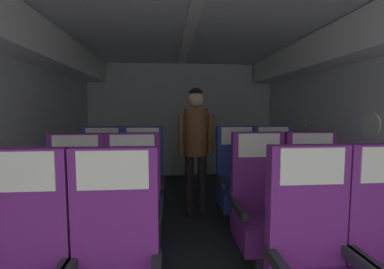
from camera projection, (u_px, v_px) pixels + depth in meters
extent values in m
cube|color=#23282D|center=(194.00, 244.00, 2.68)|extent=(3.80, 5.99, 0.02)
cube|color=silver|center=(374.00, 130.00, 2.74)|extent=(0.08, 5.59, 2.20)
cube|color=silver|center=(195.00, 9.00, 2.48)|extent=(3.68, 5.59, 0.06)
cube|color=silver|center=(181.00, 120.00, 5.38)|extent=(3.68, 0.06, 2.20)
cube|color=white|center=(13.00, 30.00, 2.37)|extent=(0.37, 5.37, 0.36)
cube|color=white|center=(358.00, 38.00, 2.64)|extent=(0.37, 5.37, 0.36)
cube|color=white|center=(195.00, 14.00, 2.49)|extent=(0.12, 5.03, 0.02)
cylinder|color=white|center=(370.00, 125.00, 2.73)|extent=(0.01, 0.26, 0.26)
cylinder|color=white|center=(302.00, 120.00, 4.12)|extent=(0.01, 0.26, 0.26)
cube|color=#6B237A|center=(25.00, 214.00, 1.41)|extent=(0.45, 0.09, 0.68)
cube|color=silver|center=(17.00, 172.00, 1.35)|extent=(0.36, 0.01, 0.20)
cube|color=#6B237A|center=(116.00, 211.00, 1.45)|extent=(0.45, 0.09, 0.68)
cube|color=silver|center=(113.00, 170.00, 1.38)|extent=(0.36, 0.01, 0.20)
cube|color=#6B237A|center=(382.00, 203.00, 1.59)|extent=(0.45, 0.09, 0.68)
cube|color=#28282D|center=(370.00, 266.00, 1.39)|extent=(0.05, 0.41, 0.06)
cube|color=#6B237A|center=(306.00, 205.00, 1.54)|extent=(0.45, 0.09, 0.68)
cube|color=#28282D|center=(365.00, 266.00, 1.39)|extent=(0.05, 0.41, 0.06)
cube|color=silver|center=(313.00, 166.00, 1.47)|extent=(0.36, 0.01, 0.20)
cube|color=#38383D|center=(73.00, 264.00, 2.13)|extent=(0.16, 0.18, 0.21)
cube|color=#6B237A|center=(72.00, 238.00, 2.11)|extent=(0.45, 0.49, 0.21)
cube|color=#6B237A|center=(78.00, 175.00, 2.27)|extent=(0.45, 0.09, 0.68)
cube|color=#28282D|center=(100.00, 213.00, 2.11)|extent=(0.05, 0.41, 0.06)
cube|color=#28282D|center=(42.00, 214.00, 2.07)|extent=(0.05, 0.41, 0.06)
cube|color=silver|center=(75.00, 148.00, 2.20)|extent=(0.36, 0.01, 0.20)
cube|color=#38383D|center=(132.00, 261.00, 2.17)|extent=(0.16, 0.18, 0.21)
cube|color=#6B237A|center=(131.00, 236.00, 2.15)|extent=(0.45, 0.49, 0.21)
cube|color=#6B237A|center=(134.00, 174.00, 2.31)|extent=(0.45, 0.09, 0.68)
cube|color=#28282D|center=(159.00, 211.00, 2.15)|extent=(0.05, 0.41, 0.06)
cube|color=#28282D|center=(103.00, 212.00, 2.11)|extent=(0.05, 0.41, 0.06)
cube|color=silver|center=(132.00, 147.00, 2.24)|extent=(0.36, 0.01, 0.20)
cube|color=#38383D|center=(318.00, 253.00, 2.29)|extent=(0.16, 0.18, 0.21)
cube|color=#6B237A|center=(319.00, 229.00, 2.27)|extent=(0.45, 0.49, 0.21)
cube|color=#6B237A|center=(309.00, 170.00, 2.43)|extent=(0.45, 0.09, 0.68)
cube|color=#28282D|center=(345.00, 205.00, 2.27)|extent=(0.05, 0.41, 0.06)
cube|color=#28282D|center=(295.00, 207.00, 2.23)|extent=(0.05, 0.41, 0.06)
cube|color=silver|center=(313.00, 145.00, 2.36)|extent=(0.36, 0.01, 0.20)
cube|color=#38383D|center=(263.00, 255.00, 2.27)|extent=(0.16, 0.18, 0.21)
cube|color=#6B237A|center=(263.00, 230.00, 2.25)|extent=(0.45, 0.49, 0.21)
cube|color=#6B237A|center=(257.00, 171.00, 2.41)|extent=(0.45, 0.09, 0.68)
cube|color=#28282D|center=(289.00, 206.00, 2.25)|extent=(0.05, 0.41, 0.06)
cube|color=#28282D|center=(238.00, 208.00, 2.21)|extent=(0.05, 0.41, 0.06)
cube|color=silver|center=(259.00, 145.00, 2.34)|extent=(0.36, 0.01, 0.20)
cube|color=#38383D|center=(101.00, 220.00, 2.98)|extent=(0.16, 0.18, 0.21)
cube|color=navy|center=(100.00, 201.00, 2.96)|extent=(0.45, 0.49, 0.21)
cube|color=navy|center=(104.00, 157.00, 3.12)|extent=(0.45, 0.09, 0.68)
cube|color=#28282D|center=(120.00, 183.00, 2.97)|extent=(0.05, 0.41, 0.06)
cube|color=#28282D|center=(79.00, 184.00, 2.93)|extent=(0.05, 0.41, 0.06)
cube|color=silver|center=(102.00, 137.00, 3.05)|extent=(0.36, 0.01, 0.20)
cube|color=#38383D|center=(143.00, 219.00, 3.01)|extent=(0.16, 0.18, 0.21)
cube|color=navy|center=(143.00, 200.00, 2.99)|extent=(0.45, 0.49, 0.21)
cube|color=navy|center=(144.00, 156.00, 3.15)|extent=(0.45, 0.09, 0.68)
cube|color=#28282D|center=(162.00, 182.00, 2.99)|extent=(0.05, 0.41, 0.06)
cube|color=#28282D|center=(122.00, 183.00, 2.95)|extent=(0.05, 0.41, 0.06)
cube|color=silver|center=(143.00, 137.00, 3.08)|extent=(0.36, 0.01, 0.20)
cube|color=#38383D|center=(276.00, 215.00, 3.13)|extent=(0.16, 0.18, 0.21)
cube|color=navy|center=(277.00, 197.00, 3.11)|extent=(0.45, 0.49, 0.21)
cube|color=navy|center=(271.00, 155.00, 3.27)|extent=(0.45, 0.09, 0.68)
cube|color=#28282D|center=(296.00, 179.00, 3.11)|extent=(0.05, 0.41, 0.06)
cube|color=#28282D|center=(259.00, 180.00, 3.07)|extent=(0.05, 0.41, 0.06)
cube|color=silver|center=(273.00, 136.00, 3.20)|extent=(0.36, 0.01, 0.20)
cube|color=#38383D|center=(239.00, 215.00, 3.11)|extent=(0.16, 0.18, 0.21)
cube|color=navy|center=(239.00, 197.00, 3.09)|extent=(0.45, 0.49, 0.21)
cube|color=navy|center=(235.00, 155.00, 3.25)|extent=(0.45, 0.09, 0.68)
cube|color=#28282D|center=(258.00, 180.00, 3.09)|extent=(0.05, 0.41, 0.06)
cube|color=#28282D|center=(220.00, 181.00, 3.06)|extent=(0.05, 0.41, 0.06)
cube|color=silver|center=(237.00, 136.00, 3.18)|extent=(0.36, 0.01, 0.20)
cylinder|color=black|center=(189.00, 185.00, 3.40)|extent=(0.11, 0.11, 0.74)
cylinder|color=black|center=(202.00, 185.00, 3.42)|extent=(0.11, 0.11, 0.74)
cylinder|color=brown|center=(196.00, 132.00, 3.35)|extent=(0.28, 0.28, 0.58)
cylinder|color=brown|center=(181.00, 134.00, 3.34)|extent=(0.07, 0.07, 0.49)
cylinder|color=brown|center=(210.00, 134.00, 3.37)|extent=(0.07, 0.07, 0.49)
sphere|color=tan|center=(196.00, 99.00, 3.31)|extent=(0.21, 0.21, 0.21)
sphere|color=black|center=(196.00, 95.00, 3.31)|extent=(0.18, 0.18, 0.18)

